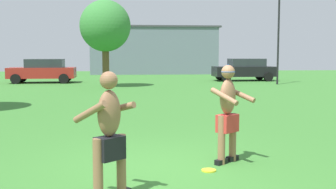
# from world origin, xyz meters

# --- Properties ---
(ground_plane) EXTENTS (80.00, 80.00, 0.00)m
(ground_plane) POSITION_xyz_m (0.00, 0.00, 0.00)
(ground_plane) COLOR #38752D
(player_with_cap) EXTENTS (0.80, 0.84, 1.75)m
(player_with_cap) POSITION_xyz_m (1.12, 0.28, 0.97)
(player_with_cap) COLOR black
(player_with_cap) RESTS_ON ground_plane
(player_in_black) EXTENTS (0.85, 0.75, 1.71)m
(player_in_black) POSITION_xyz_m (-0.89, -1.43, 0.90)
(player_in_black) COLOR black
(player_in_black) RESTS_ON ground_plane
(frisbee) EXTENTS (0.24, 0.24, 0.03)m
(frisbee) POSITION_xyz_m (0.69, -0.23, 0.01)
(frisbee) COLOR yellow
(frisbee) RESTS_ON ground_plane
(car_red_near_post) EXTENTS (4.33, 2.09, 1.58)m
(car_red_near_post) POSITION_xyz_m (-6.16, 21.54, 0.82)
(car_red_near_post) COLOR maroon
(car_red_near_post) RESTS_ON ground_plane
(car_black_far_end) EXTENTS (4.35, 2.12, 1.58)m
(car_black_far_end) POSITION_xyz_m (7.73, 22.27, 0.82)
(car_black_far_end) COLOR black
(car_black_far_end) RESTS_ON ground_plane
(lamp_post) EXTENTS (0.60, 0.24, 5.86)m
(lamp_post) POSITION_xyz_m (8.81, 18.61, 3.58)
(lamp_post) COLOR black
(lamp_post) RESTS_ON ground_plane
(outbuilding_behind_lot) EXTENTS (12.37, 5.08, 4.53)m
(outbuilding_behind_lot) POSITION_xyz_m (2.00, 34.09, 2.27)
(outbuilding_behind_lot) COLOR slate
(outbuilding_behind_lot) RESTS_ON ground_plane
(tree_right_field) EXTENTS (2.91, 2.91, 5.01)m
(tree_right_field) POSITION_xyz_m (-1.84, 17.65, 3.49)
(tree_right_field) COLOR brown
(tree_right_field) RESTS_ON ground_plane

